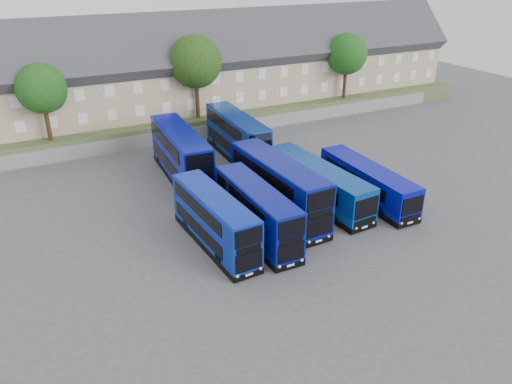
{
  "coord_description": "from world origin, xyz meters",
  "views": [
    {
      "loc": [
        -17.31,
        -26.6,
        18.85
      ],
      "look_at": [
        -1.37,
        4.46,
        2.2
      ],
      "focal_mm": 35.0,
      "sensor_mm": 36.0,
      "label": 1
    }
  ],
  "objects_px": {
    "dd_front_left": "(215,222)",
    "tree_west": "(43,90)",
    "dd_front_mid": "(257,213)",
    "tree_east": "(347,55)",
    "tree_far": "(352,41)",
    "coach_east_a": "(317,184)",
    "tree_mid": "(196,64)"
  },
  "relations": [
    {
      "from": "coach_east_a",
      "to": "tree_west",
      "type": "distance_m",
      "value": 28.02
    },
    {
      "from": "dd_front_left",
      "to": "dd_front_mid",
      "type": "relative_size",
      "value": 1.0
    },
    {
      "from": "tree_east",
      "to": "coach_east_a",
      "type": "bearing_deg",
      "value": -130.81
    },
    {
      "from": "tree_west",
      "to": "tree_mid",
      "type": "relative_size",
      "value": 0.83
    },
    {
      "from": "dd_front_mid",
      "to": "coach_east_a",
      "type": "xyz_separation_m",
      "value": [
        7.13,
        2.83,
        -0.34
      ]
    },
    {
      "from": "tree_west",
      "to": "tree_east",
      "type": "height_order",
      "value": "tree_east"
    },
    {
      "from": "tree_west",
      "to": "tree_mid",
      "type": "distance_m",
      "value": 16.04
    },
    {
      "from": "coach_east_a",
      "to": "tree_west",
      "type": "height_order",
      "value": "tree_west"
    },
    {
      "from": "dd_front_left",
      "to": "tree_west",
      "type": "xyz_separation_m",
      "value": [
        -7.98,
        23.09,
        5.14
      ]
    },
    {
      "from": "dd_front_left",
      "to": "dd_front_mid",
      "type": "xyz_separation_m",
      "value": [
        3.17,
        -0.25,
        0.02
      ]
    },
    {
      "from": "tree_east",
      "to": "dd_front_left",
      "type": "bearing_deg",
      "value": -140.51
    },
    {
      "from": "coach_east_a",
      "to": "tree_far",
      "type": "bearing_deg",
      "value": 45.55
    },
    {
      "from": "tree_east",
      "to": "tree_far",
      "type": "xyz_separation_m",
      "value": [
        6.0,
        7.0,
        0.34
      ]
    },
    {
      "from": "tree_mid",
      "to": "tree_east",
      "type": "distance_m",
      "value": 20.02
    },
    {
      "from": "coach_east_a",
      "to": "tree_far",
      "type": "distance_m",
      "value": 36.84
    },
    {
      "from": "dd_front_mid",
      "to": "tree_west",
      "type": "height_order",
      "value": "tree_west"
    },
    {
      "from": "tree_far",
      "to": "tree_east",
      "type": "bearing_deg",
      "value": -130.6
    },
    {
      "from": "dd_front_left",
      "to": "tree_east",
      "type": "distance_m",
      "value": 36.72
    },
    {
      "from": "dd_front_mid",
      "to": "tree_west",
      "type": "distance_m",
      "value": 26.37
    },
    {
      "from": "dd_front_mid",
      "to": "dd_front_left",
      "type": "bearing_deg",
      "value": 175.74
    },
    {
      "from": "dd_front_mid",
      "to": "tree_far",
      "type": "xyz_separation_m",
      "value": [
        30.85,
        30.34,
        5.79
      ]
    },
    {
      "from": "dd_front_left",
      "to": "tree_far",
      "type": "distance_m",
      "value": 45.79
    },
    {
      "from": "tree_far",
      "to": "coach_east_a",
      "type": "bearing_deg",
      "value": -130.76
    },
    {
      "from": "dd_front_left",
      "to": "tree_far",
      "type": "bearing_deg",
      "value": 38.47
    },
    {
      "from": "dd_front_mid",
      "to": "tree_mid",
      "type": "height_order",
      "value": "tree_mid"
    },
    {
      "from": "dd_front_mid",
      "to": "tree_far",
      "type": "distance_m",
      "value": 43.66
    },
    {
      "from": "tree_far",
      "to": "dd_front_mid",
      "type": "bearing_deg",
      "value": -135.47
    },
    {
      "from": "dd_front_mid",
      "to": "coach_east_a",
      "type": "bearing_deg",
      "value": 21.93
    },
    {
      "from": "coach_east_a",
      "to": "tree_far",
      "type": "xyz_separation_m",
      "value": [
        23.72,
        27.52,
        6.13
      ]
    },
    {
      "from": "tree_east",
      "to": "tree_far",
      "type": "bearing_deg",
      "value": 49.4
    },
    {
      "from": "coach_east_a",
      "to": "tree_east",
      "type": "bearing_deg",
      "value": 45.5
    },
    {
      "from": "tree_mid",
      "to": "tree_far",
      "type": "height_order",
      "value": "tree_mid"
    }
  ]
}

